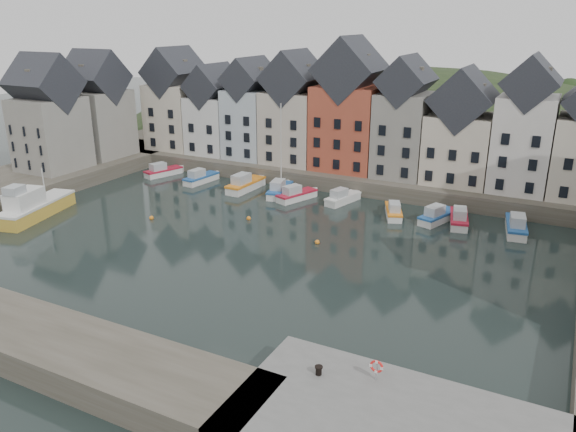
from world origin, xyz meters
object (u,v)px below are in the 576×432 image
Objects in this scene: large_vessel at (34,207)px; mooring_bollard at (319,370)px; boat_a at (162,171)px; boat_d at (279,189)px; life_ring_post at (377,367)px.

large_vessel is 20.00× the size of mooring_bollard.
boat_d is at bearing 15.82° from boat_a.
mooring_bollard is at bearing -33.04° from large_vessel.
boat_a is at bearing 138.75° from mooring_bollard.
boat_d reaches higher than large_vessel.
large_vessel is (-20.97, -20.74, 0.54)m from boat_d.
mooring_bollard reaches higher than boat_a.
life_ring_post is (45.97, -14.08, 1.54)m from large_vessel.
life_ring_post is (24.99, -34.82, 2.08)m from boat_d.
boat_a is 10.66× the size of mooring_bollard.
mooring_bollard is (42.81, -15.15, 0.99)m from large_vessel.
mooring_bollard is at bearing -161.27° from life_ring_post.
boat_d is 21.38× the size of mooring_bollard.
life_ring_post is at bearing -30.58° from large_vessel.
boat_a is 21.40m from large_vessel.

